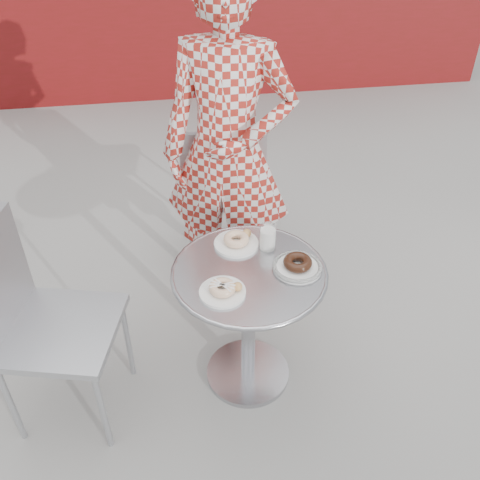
{
  "coord_description": "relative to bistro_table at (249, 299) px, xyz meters",
  "views": [
    {
      "loc": [
        -0.34,
        -1.65,
        2.16
      ],
      "look_at": [
        -0.06,
        0.18,
        0.75
      ],
      "focal_mm": 40.0,
      "sensor_mm": 36.0,
      "label": 1
    }
  ],
  "objects": [
    {
      "name": "ground",
      "position": [
        0.04,
        -0.05,
        -0.51
      ],
      "size": [
        60.0,
        60.0,
        0.0
      ],
      "primitive_type": "plane",
      "color": "#9F9D98",
      "rests_on": "ground"
    },
    {
      "name": "bistro_table",
      "position": [
        0.0,
        0.0,
        0.0
      ],
      "size": [
        0.67,
        0.67,
        0.68
      ],
      "rotation": [
        0.0,
        0.0,
        -0.14
      ],
      "color": "#B9B9BE",
      "rests_on": "ground"
    },
    {
      "name": "chair_far",
      "position": [
        0.01,
        0.97,
        -0.22
      ],
      "size": [
        0.49,
        0.49,
        0.95
      ],
      "rotation": [
        0.0,
        0.0,
        3.06
      ],
      "color": "#ACAEB3",
      "rests_on": "ground"
    },
    {
      "name": "chair_left",
      "position": [
        -0.82,
        -0.04,
        -0.21
      ],
      "size": [
        0.57,
        0.56,
        0.98
      ],
      "rotation": [
        0.0,
        0.0,
        1.32
      ],
      "color": "#ACAEB3",
      "rests_on": "ground"
    },
    {
      "name": "seated_person",
      "position": [
        0.0,
        0.63,
        0.39
      ],
      "size": [
        0.77,
        0.63,
        1.81
      ],
      "primitive_type": "imported",
      "rotation": [
        0.0,
        0.0,
        -0.35
      ],
      "color": "maroon",
      "rests_on": "ground"
    },
    {
      "name": "plate_far",
      "position": [
        -0.02,
        0.19,
        0.19
      ],
      "size": [
        0.2,
        0.2,
        0.05
      ],
      "rotation": [
        0.0,
        0.0,
        0.24
      ],
      "color": "white",
      "rests_on": "bistro_table"
    },
    {
      "name": "plate_near",
      "position": [
        -0.13,
        -0.12,
        0.19
      ],
      "size": [
        0.19,
        0.19,
        0.05
      ],
      "rotation": [
        0.0,
        0.0,
        -0.42
      ],
      "color": "white",
      "rests_on": "bistro_table"
    },
    {
      "name": "plate_checker",
      "position": [
        0.2,
        -0.02,
        0.18
      ],
      "size": [
        0.21,
        0.21,
        0.06
      ],
      "rotation": [
        0.0,
        0.0,
        0.41
      ],
      "color": "white",
      "rests_on": "bistro_table"
    },
    {
      "name": "milk_cup",
      "position": [
        0.11,
        0.14,
        0.22
      ],
      "size": [
        0.08,
        0.08,
        0.12
      ],
      "rotation": [
        0.0,
        0.0,
        0.34
      ],
      "color": "white",
      "rests_on": "bistro_table"
    }
  ]
}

